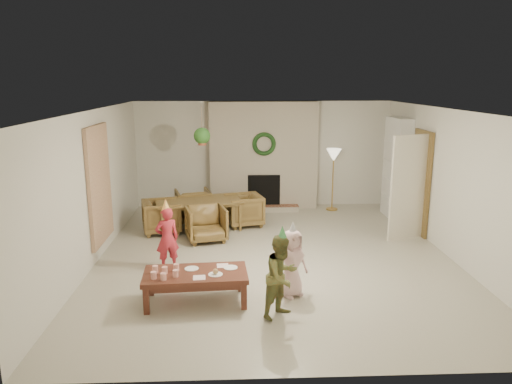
{
  "coord_description": "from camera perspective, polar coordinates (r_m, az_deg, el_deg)",
  "views": [
    {
      "loc": [
        -0.65,
        -7.84,
        2.97
      ],
      "look_at": [
        -0.3,
        0.4,
        1.05
      ],
      "focal_mm": 33.74,
      "sensor_mm": 36.0,
      "label": 1
    }
  ],
  "objects": [
    {
      "name": "floor",
      "position": [
        8.41,
        2.18,
        -7.59
      ],
      "size": [
        7.0,
        7.0,
        0.0
      ],
      "primitive_type": "plane",
      "color": "#B7B29E",
      "rests_on": "ground"
    },
    {
      "name": "ceiling",
      "position": [
        7.88,
        2.34,
        9.68
      ],
      "size": [
        7.0,
        7.0,
        0.0
      ],
      "primitive_type": "plane",
      "rotation": [
        3.14,
        0.0,
        0.0
      ],
      "color": "white",
      "rests_on": "wall_back"
    },
    {
      "name": "wall_back",
      "position": [
        11.49,
        0.83,
        4.5
      ],
      "size": [
        7.0,
        0.0,
        7.0
      ],
      "primitive_type": "plane",
      "rotation": [
        1.57,
        0.0,
        0.0
      ],
      "color": "silver",
      "rests_on": "floor"
    },
    {
      "name": "wall_front",
      "position": [
        4.71,
        5.75,
        -8.38
      ],
      "size": [
        7.0,
        0.0,
        7.0
      ],
      "primitive_type": "plane",
      "rotation": [
        -1.57,
        0.0,
        0.0
      ],
      "color": "silver",
      "rests_on": "floor"
    },
    {
      "name": "wall_left",
      "position": [
        8.36,
        -18.7,
        0.53
      ],
      "size": [
        0.0,
        7.0,
        7.0
      ],
      "primitive_type": "plane",
      "rotation": [
        1.57,
        0.0,
        1.57
      ],
      "color": "silver",
      "rests_on": "floor"
    },
    {
      "name": "wall_right",
      "position": [
        8.82,
        22.08,
        0.89
      ],
      "size": [
        0.0,
        7.0,
        7.0
      ],
      "primitive_type": "plane",
      "rotation": [
        1.57,
        0.0,
        -1.57
      ],
      "color": "silver",
      "rests_on": "floor"
    },
    {
      "name": "fireplace_mass",
      "position": [
        11.29,
        0.89,
        4.34
      ],
      "size": [
        2.5,
        0.4,
        2.5
      ],
      "primitive_type": "cube",
      "color": "#532C16",
      "rests_on": "floor"
    },
    {
      "name": "fireplace_hearth",
      "position": [
        11.19,
        0.98,
        -1.96
      ],
      "size": [
        1.6,
        0.3,
        0.12
      ],
      "primitive_type": "cube",
      "color": "brown",
      "rests_on": "floor"
    },
    {
      "name": "fireplace_firebox",
      "position": [
        11.26,
        0.93,
        0.18
      ],
      "size": [
        0.75,
        0.12,
        0.75
      ],
      "primitive_type": "cube",
      "color": "black",
      "rests_on": "floor"
    },
    {
      "name": "fireplace_wreath",
      "position": [
        11.02,
        0.97,
        5.7
      ],
      "size": [
        0.54,
        0.1,
        0.54
      ],
      "primitive_type": "torus",
      "rotation": [
        1.57,
        0.0,
        0.0
      ],
      "color": "#143615",
      "rests_on": "fireplace_mass"
    },
    {
      "name": "floor_lamp_base",
      "position": [
        11.46,
        8.97,
        -2.0
      ],
      "size": [
        0.27,
        0.27,
        0.03
      ],
      "primitive_type": "cylinder",
      "color": "gold",
      "rests_on": "floor"
    },
    {
      "name": "floor_lamp_post",
      "position": [
        11.3,
        9.09,
        1.22
      ],
      "size": [
        0.03,
        0.03,
        1.3
      ],
      "primitive_type": "cylinder",
      "color": "gold",
      "rests_on": "floor"
    },
    {
      "name": "floor_lamp_shade",
      "position": [
        11.19,
        9.2,
        4.34
      ],
      "size": [
        0.35,
        0.35,
        0.29
      ],
      "primitive_type": "cone",
      "rotation": [
        3.14,
        0.0,
        0.0
      ],
      "color": "beige",
      "rests_on": "floor_lamp_post"
    },
    {
      "name": "bookshelf_carcass",
      "position": [
        10.88,
        16.32,
        2.69
      ],
      "size": [
        0.3,
        1.0,
        2.2
      ],
      "primitive_type": "cube",
      "color": "white",
      "rests_on": "floor"
    },
    {
      "name": "bookshelf_shelf_a",
      "position": [
        11.01,
        16.01,
        -0.64
      ],
      "size": [
        0.3,
        0.92,
        0.03
      ],
      "primitive_type": "cube",
      "color": "white",
      "rests_on": "bookshelf_carcass"
    },
    {
      "name": "bookshelf_shelf_b",
      "position": [
        10.92,
        16.14,
        1.4
      ],
      "size": [
        0.3,
        0.92,
        0.03
      ],
      "primitive_type": "cube",
      "color": "white",
      "rests_on": "bookshelf_carcass"
    },
    {
      "name": "bookshelf_shelf_c",
      "position": [
        10.85,
        16.27,
        3.46
      ],
      "size": [
        0.3,
        0.92,
        0.03
      ],
      "primitive_type": "cube",
      "color": "white",
      "rests_on": "bookshelf_carcass"
    },
    {
      "name": "bookshelf_shelf_d",
      "position": [
        10.8,
        16.41,
        5.56
      ],
      "size": [
        0.3,
        0.92,
        0.03
      ],
      "primitive_type": "cube",
      "color": "white",
      "rests_on": "bookshelf_carcass"
    },
    {
      "name": "books_row_lower",
      "position": [
        10.83,
        16.2,
        -0.11
      ],
      "size": [
        0.2,
        0.4,
        0.24
      ],
      "primitive_type": "cube",
      "color": "#9A321C",
      "rests_on": "bookshelf_shelf_a"
    },
    {
      "name": "books_row_mid",
      "position": [
        10.94,
        16.01,
        2.17
      ],
      "size": [
        0.2,
        0.44,
        0.24
      ],
      "primitive_type": "cube",
      "color": "#235982",
      "rests_on": "bookshelf_shelf_b"
    },
    {
      "name": "books_row_upper",
      "position": [
        10.73,
        16.38,
        4.06
      ],
      "size": [
        0.2,
        0.36,
        0.22
      ],
      "primitive_type": "cube",
      "color": "#A96624",
      "rests_on": "bookshelf_shelf_c"
    },
    {
      "name": "door_frame",
      "position": [
        9.93,
        18.95,
        1.06
      ],
      "size": [
        0.05,
        0.86,
        2.04
      ],
      "primitive_type": "cube",
      "color": "brown",
      "rests_on": "floor"
    },
    {
      "name": "door_leaf",
      "position": [
        9.45,
        17.61,
        0.45
      ],
      "size": [
        0.77,
        0.32,
        2.0
      ],
      "primitive_type": "cube",
      "rotation": [
        0.0,
        0.0,
        -1.22
      ],
      "color": "beige",
      "rests_on": "floor"
    },
    {
      "name": "curtain_panel",
      "position": [
        8.54,
        -18.08,
        0.83
      ],
      "size": [
        0.06,
        1.2,
        2.0
      ],
      "primitive_type": "cube",
      "color": "beige",
      "rests_on": "wall_left"
    },
    {
      "name": "dining_table",
      "position": [
        9.84,
        -6.75,
        -2.72
      ],
      "size": [
        1.89,
        1.34,
        0.6
      ],
      "primitive_type": "imported",
      "rotation": [
        0.0,
        0.0,
        0.25
      ],
      "color": "brown",
      "rests_on": "floor"
    },
    {
      "name": "dining_chair_near",
      "position": [
        9.13,
        -5.93,
        -3.77
      ],
      "size": [
        0.87,
        0.88,
        0.66
      ],
      "primitive_type": "imported",
      "rotation": [
        0.0,
        0.0,
        0.25
      ],
      "color": "brown",
      "rests_on": "floor"
    },
    {
      "name": "dining_chair_far",
      "position": [
        10.55,
        -7.47,
        -1.48
      ],
      "size": [
        0.87,
        0.88,
        0.66
      ],
      "primitive_type": "imported",
      "rotation": [
        0.0,
        0.0,
        3.39
      ],
      "color": "brown",
      "rests_on": "floor"
    },
    {
      "name": "dining_chair_left",
      "position": [
        9.74,
        -11.11,
        -2.85
      ],
      "size": [
        0.88,
        0.87,
        0.66
      ],
      "primitive_type": "imported",
      "rotation": [
        0.0,
        0.0,
        1.82
      ],
      "color": "brown",
      "rests_on": "floor"
    },
    {
      "name": "dining_chair_right",
      "position": [
        10.03,
        -1.47,
        -2.15
      ],
      "size": [
        0.88,
        0.87,
        0.66
      ],
      "primitive_type": "imported",
      "rotation": [
        0.0,
        0.0,
        -1.32
      ],
      "color": "brown",
      "rests_on": "floor"
    },
    {
      "name": "hanging_plant_cord",
      "position": [
        9.4,
        -6.46,
        8.02
      ],
      "size": [
        0.01,
        0.01,
        0.7
      ],
      "primitive_type": "cylinder",
      "color": "tan",
      "rests_on": "ceiling"
    },
    {
      "name": "hanging_plant_pot",
      "position": [
        9.43,
        -6.4,
        5.9
      ],
      "size": [
        0.16,
        0.16,
        0.12
      ],
      "primitive_type": "cylinder",
      "color": "brown",
      "rests_on": "hanging_plant_cord"
    },
    {
      "name": "hanging_plant_foliage",
      "position": [
        9.42,
        -6.42,
        6.63
      ],
      "size": [
        0.32,
        0.32,
        0.32
      ],
      "primitive_type": "sphere",
      "color": "#22521B",
      "rests_on": "hanging_plant_pot"
    },
    {
      "name": "coffee_table_top",
      "position": [
        6.67,
        -7.19,
        -9.68
      ],
      "size": [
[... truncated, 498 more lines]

